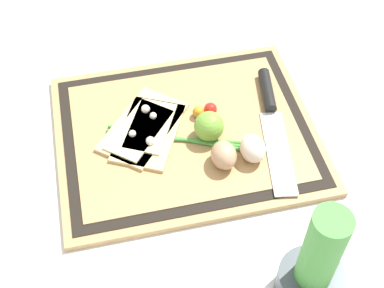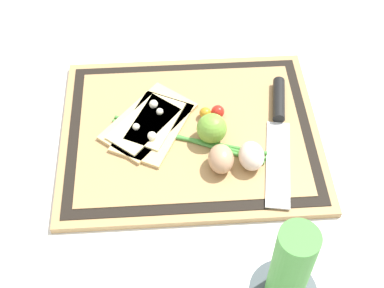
% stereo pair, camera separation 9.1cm
% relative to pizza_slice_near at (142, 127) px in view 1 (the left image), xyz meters
% --- Properties ---
extents(ground_plane, '(6.00, 6.00, 0.00)m').
position_rel_pizza_slice_near_xyz_m(ground_plane, '(-0.08, 0.02, -0.02)').
color(ground_plane, silver).
extents(cutting_board, '(0.46, 0.38, 0.02)m').
position_rel_pizza_slice_near_xyz_m(cutting_board, '(-0.08, 0.02, -0.01)').
color(cutting_board, tan).
rests_on(cutting_board, ground_plane).
extents(pizza_slice_near, '(0.18, 0.19, 0.02)m').
position_rel_pizza_slice_near_xyz_m(pizza_slice_near, '(0.00, 0.00, 0.00)').
color(pizza_slice_near, '#DBBC7F').
rests_on(pizza_slice_near, cutting_board).
extents(pizza_slice_far, '(0.16, 0.18, 0.02)m').
position_rel_pizza_slice_near_xyz_m(pizza_slice_far, '(-0.01, 0.01, 0.00)').
color(pizza_slice_far, '#DBBC7F').
rests_on(pizza_slice_far, cutting_board).
extents(knife, '(0.08, 0.28, 0.02)m').
position_rel_pizza_slice_near_xyz_m(knife, '(-0.24, 0.01, 0.00)').
color(knife, silver).
rests_on(knife, cutting_board).
extents(egg_brown, '(0.04, 0.05, 0.04)m').
position_rel_pizza_slice_near_xyz_m(egg_brown, '(-0.12, 0.11, 0.02)').
color(egg_brown, tan).
rests_on(egg_brown, cutting_board).
extents(egg_pink, '(0.04, 0.05, 0.04)m').
position_rel_pizza_slice_near_xyz_m(egg_pink, '(-0.17, 0.10, 0.02)').
color(egg_pink, beige).
rests_on(egg_pink, cutting_board).
extents(lime, '(0.05, 0.05, 0.05)m').
position_rel_pizza_slice_near_xyz_m(lime, '(-0.11, 0.04, 0.02)').
color(lime, '#70A838').
rests_on(lime, cutting_board).
extents(cherry_tomato_red, '(0.02, 0.02, 0.02)m').
position_rel_pizza_slice_near_xyz_m(cherry_tomato_red, '(-0.13, -0.01, 0.01)').
color(cherry_tomato_red, red).
rests_on(cherry_tomato_red, cutting_board).
extents(cherry_tomato_yellow, '(0.02, 0.02, 0.02)m').
position_rel_pizza_slice_near_xyz_m(cherry_tomato_yellow, '(-0.11, -0.01, 0.01)').
color(cherry_tomato_yellow, orange).
rests_on(cherry_tomato_yellow, cutting_board).
extents(scallion_bunch, '(0.27, 0.13, 0.01)m').
position_rel_pizza_slice_near_xyz_m(scallion_bunch, '(-0.07, 0.04, -0.00)').
color(scallion_bunch, '#47933D').
rests_on(scallion_bunch, cutting_board).
extents(herb_pot, '(0.09, 0.09, 0.20)m').
position_rel_pizza_slice_near_xyz_m(herb_pot, '(-0.18, 0.35, 0.05)').
color(herb_pot, '#3D474C').
rests_on(herb_pot, ground_plane).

